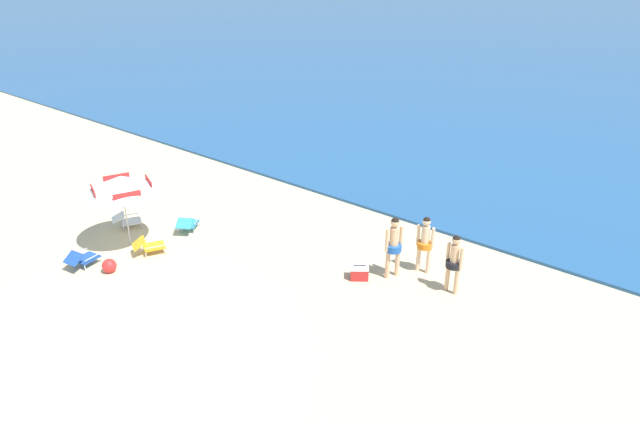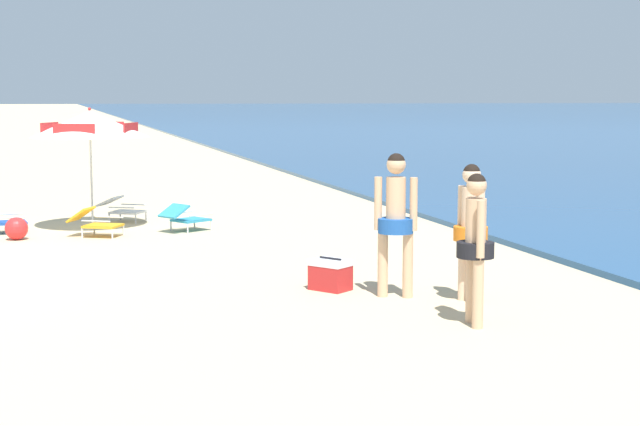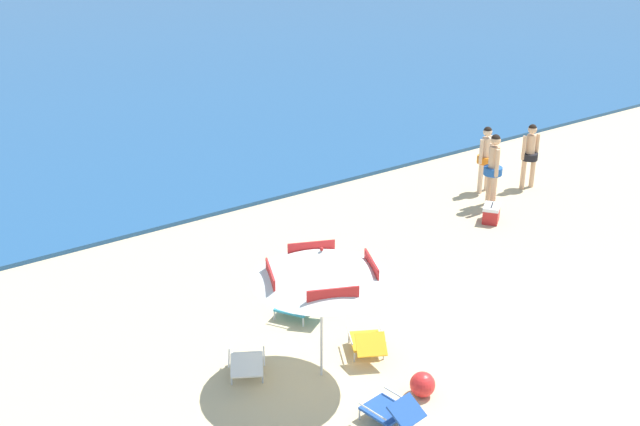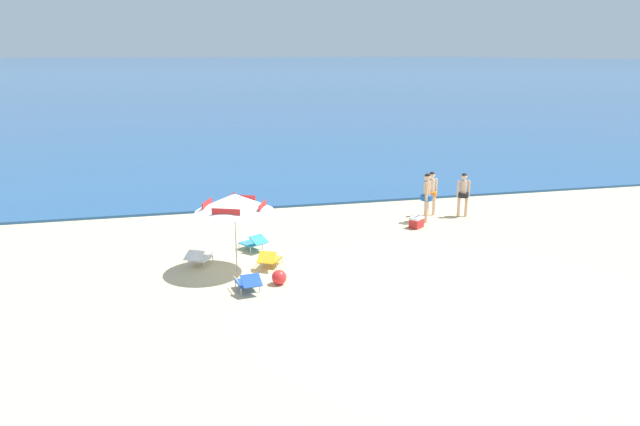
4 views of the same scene
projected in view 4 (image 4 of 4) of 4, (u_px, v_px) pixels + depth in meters
ground_plane at (421, 302)px, 14.79m from camera, size 800.00×800.00×0.00m
ocean_water at (177, 62)px, 399.10m from camera, size 800.00×800.00×0.10m
beach_umbrella_striped_main at (234, 203)px, 16.41m from camera, size 2.51×2.51×2.29m
lounge_chair_under_umbrella at (198, 257)px, 17.18m from camera, size 0.89×1.02×0.51m
lounge_chair_beside_umbrella at (270, 259)px, 17.09m from camera, size 0.88×1.03×0.53m
lounge_chair_facing_sea at (249, 282)px, 15.35m from camera, size 0.67×0.97×0.52m
lounge_chair_spare_folded at (254, 242)px, 18.57m from camera, size 0.91×1.03×0.52m
person_standing_near_shore at (431, 190)px, 22.40m from camera, size 0.49×0.41×1.68m
person_standing_beside at (463, 192)px, 22.24m from camera, size 0.49×0.41×1.66m
person_wading_in at (427, 194)px, 21.54m from camera, size 0.44×0.49×1.79m
cooler_box at (416, 222)px, 21.00m from camera, size 0.61×0.58×0.43m
beach_ball at (279, 277)px, 15.86m from camera, size 0.40×0.40×0.40m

